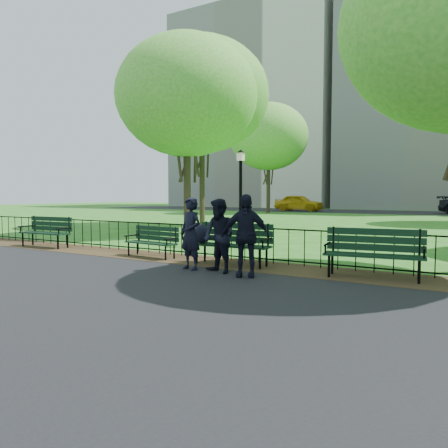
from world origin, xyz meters
The scene contains 18 objects.
ground centered at (0.00, 0.00, 0.00)m, with size 120.00×120.00×0.00m, color #22631A.
asphalt_path centered at (0.00, -3.40, 0.01)m, with size 60.00×9.20×0.01m, color black.
dirt_strip centered at (0.00, 1.50, 0.01)m, with size 60.00×1.60×0.01m, color #312114.
far_street centered at (0.00, 35.00, 0.01)m, with size 70.00×9.00×0.01m, color black.
iron_fence centered at (0.00, 2.00, 0.50)m, with size 24.06×0.06×1.00m.
apartment_west centered at (-22.00, 48.00, 13.00)m, with size 22.00×15.00×26.00m, color silver.
park_bench_main centered at (-0.50, 1.29, 0.68)m, with size 1.98×0.70×1.11m.
park_bench_left_a centered at (-2.69, 1.38, 0.53)m, with size 1.66×0.65×0.92m.
park_bench_left_b centered at (-7.13, 1.37, 0.61)m, with size 1.92×0.67×1.07m.
park_bench_right_a centered at (3.12, 1.41, 0.64)m, with size 2.02×0.85×1.11m.
lamppost centered at (-1.94, 4.94, 1.74)m, with size 0.29×0.29×3.19m.
tree_near_w centered at (-6.27, 7.93, 5.95)m, with size 6.15×6.15×8.58m.
tree_mid_w centered at (-8.27, 12.09, 7.01)m, with size 7.24×7.24×10.09m.
tree_far_w centered at (-11.79, 28.03, 6.81)m, with size 7.04×7.04×9.81m.
person_left centered at (-0.68, 0.29, 0.83)m, with size 0.60×0.39×1.64m, color black.
person_mid centered at (0.09, 0.28, 0.82)m, with size 0.79×0.41×1.62m, color black.
person_right centered at (0.78, 0.19, 0.87)m, with size 1.01×0.41×1.72m, color black.
taxi centered at (-10.89, 33.27, 0.83)m, with size 1.93×4.80×1.64m, color gold.
Camera 1 is at (5.04, -7.76, 1.74)m, focal length 35.00 mm.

